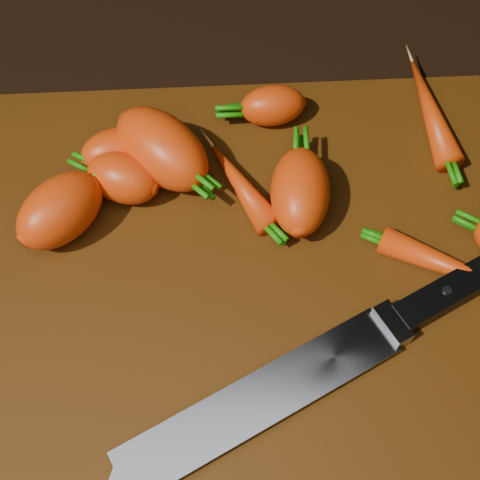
{
  "coord_description": "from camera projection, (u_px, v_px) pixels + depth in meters",
  "views": [
    {
      "loc": [
        -0.02,
        -0.27,
        0.5
      ],
      "look_at": [
        0.0,
        0.01,
        0.03
      ],
      "focal_mm": 50.0,
      "sensor_mm": 36.0,
      "label": 1
    }
  ],
  "objects": [
    {
      "name": "ground",
      "position": [
        241.0,
        271.0,
        0.57
      ],
      "size": [
        2.0,
        2.0,
        0.01
      ],
      "primitive_type": "cube",
      "color": "black"
    },
    {
      "name": "cutting_board",
      "position": [
        241.0,
        265.0,
        0.56
      ],
      "size": [
        0.5,
        0.4,
        0.01
      ],
      "primitive_type": "cube",
      "color": "#4C2808",
      "rests_on": "ground"
    },
    {
      "name": "carrot_0",
      "position": [
        60.0,
        210.0,
        0.55
      ],
      "size": [
        0.09,
        0.1,
        0.05
      ],
      "primitive_type": "ellipsoid",
      "rotation": [
        0.0,
        0.0,
        0.82
      ],
      "color": "#F03E09",
      "rests_on": "cutting_board"
    },
    {
      "name": "carrot_1",
      "position": [
        123.0,
        178.0,
        0.57
      ],
      "size": [
        0.08,
        0.07,
        0.04
      ],
      "primitive_type": "ellipsoid",
      "rotation": [
        0.0,
        0.0,
        2.71
      ],
      "color": "#F03E09",
      "rests_on": "cutting_board"
    },
    {
      "name": "carrot_2",
      "position": [
        162.0,
        149.0,
        0.58
      ],
      "size": [
        0.11,
        0.11,
        0.06
      ],
      "primitive_type": "ellipsoid",
      "rotation": [
        0.0,
        0.0,
        -0.84
      ],
      "color": "#F03E09",
      "rests_on": "cutting_board"
    },
    {
      "name": "carrot_3",
      "position": [
        300.0,
        191.0,
        0.56
      ],
      "size": [
        0.06,
        0.09,
        0.05
      ],
      "primitive_type": "ellipsoid",
      "rotation": [
        0.0,
        0.0,
        1.46
      ],
      "color": "#F03E09",
      "rests_on": "cutting_board"
    },
    {
      "name": "carrot_4",
      "position": [
        273.0,
        106.0,
        0.62
      ],
      "size": [
        0.06,
        0.04,
        0.04
      ],
      "primitive_type": "ellipsoid",
      "rotation": [
        0.0,
        0.0,
        3.25
      ],
      "color": "#F03E09",
      "rests_on": "cutting_board"
    },
    {
      "name": "carrot_5",
      "position": [
        115.0,
        151.0,
        0.59
      ],
      "size": [
        0.07,
        0.06,
        0.04
      ],
      "primitive_type": "ellipsoid",
      "rotation": [
        0.0,
        0.0,
        0.32
      ],
      "color": "#F03E09",
      "rests_on": "cutting_board"
    },
    {
      "name": "carrot_7",
      "position": [
        430.0,
        111.0,
        0.63
      ],
      "size": [
        0.04,
        0.13,
        0.03
      ],
      "primitive_type": "ellipsoid",
      "rotation": [
        0.0,
        0.0,
        1.65
      ],
      "color": "#F03E09",
      "rests_on": "cutting_board"
    },
    {
      "name": "carrot_8",
      "position": [
        461.0,
        271.0,
        0.54
      ],
      "size": [
        0.13,
        0.09,
        0.02
      ],
      "primitive_type": "ellipsoid",
      "rotation": [
        0.0,
        0.0,
        -0.51
      ],
      "color": "#F03E09",
      "rests_on": "cutting_board"
    },
    {
      "name": "carrot_9",
      "position": [
        241.0,
        185.0,
        0.58
      ],
      "size": [
        0.07,
        0.1,
        0.03
      ],
      "primitive_type": "ellipsoid",
      "rotation": [
        0.0,
        0.0,
        2.04
      ],
      "color": "#F03E09",
      "rests_on": "cutting_board"
    },
    {
      "name": "knife",
      "position": [
        286.0,
        385.0,
        0.49
      ],
      "size": [
        0.34,
        0.19,
        0.02
      ],
      "rotation": [
        0.0,
        0.0,
        0.47
      ],
      "color": "gray",
      "rests_on": "cutting_board"
    }
  ]
}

